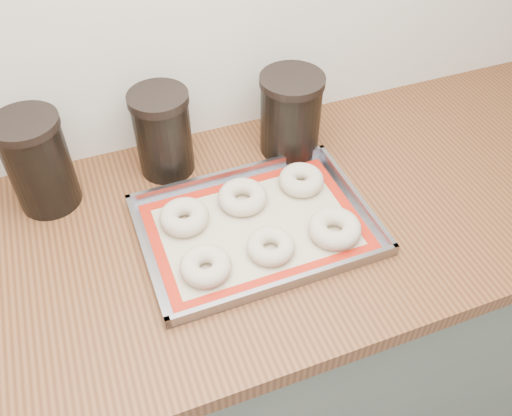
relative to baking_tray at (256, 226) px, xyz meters
name	(u,v)px	position (x,y,z in m)	size (l,w,h in m)	color
cabinet	(241,345)	(-0.03, 0.02, -0.48)	(3.00, 0.65, 0.86)	#5D6559
countertop	(237,232)	(-0.03, 0.02, -0.03)	(3.06, 0.68, 0.04)	brown
baking_tray	(256,226)	(0.00, 0.00, 0.00)	(0.46, 0.33, 0.03)	gray
baking_mat	(256,227)	(0.00, 0.00, 0.00)	(0.42, 0.29, 0.00)	#C6B793
bagel_front_left	(206,266)	(-0.13, -0.07, 0.02)	(0.10, 0.10, 0.04)	beige
bagel_front_mid	(271,246)	(0.00, -0.07, 0.01)	(0.09, 0.09, 0.03)	beige
bagel_front_right	(335,228)	(0.14, -0.07, 0.02)	(0.11, 0.11, 0.04)	beige
bagel_back_left	(184,217)	(-0.13, 0.06, 0.02)	(0.10, 0.10, 0.04)	beige
bagel_back_mid	(242,197)	(0.00, 0.07, 0.02)	(0.10, 0.10, 0.04)	beige
bagel_back_right	(301,180)	(0.13, 0.08, 0.02)	(0.10, 0.10, 0.04)	beige
canister_left	(38,163)	(-0.38, 0.23, 0.10)	(0.13, 0.13, 0.21)	black
canister_mid	(163,133)	(-0.12, 0.25, 0.09)	(0.13, 0.13, 0.20)	black
canister_right	(291,114)	(0.16, 0.22, 0.09)	(0.14, 0.14, 0.19)	black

